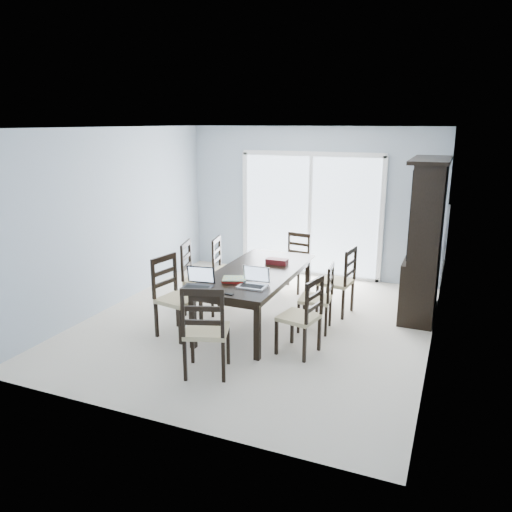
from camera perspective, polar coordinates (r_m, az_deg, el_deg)
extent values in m
plane|color=beige|center=(6.90, 0.07, -7.66)|extent=(5.00, 5.00, 0.00)
plane|color=white|center=(6.36, 0.08, 14.48)|extent=(5.00, 5.00, 0.00)
cube|color=#9BA9B9|center=(8.83, 6.29, 6.09)|extent=(4.50, 0.02, 2.60)
cube|color=#9BA9B9|center=(7.64, -15.78, 4.20)|extent=(0.02, 5.00, 2.60)
cube|color=#9BA9B9|center=(6.04, 20.22, 1.06)|extent=(0.02, 5.00, 2.60)
cube|color=gray|center=(10.06, 7.68, -0.71)|extent=(4.50, 2.00, 0.10)
cube|color=#99999E|center=(10.87, 9.16, 3.67)|extent=(4.50, 0.06, 1.10)
cube|color=black|center=(6.65, 0.07, -1.85)|extent=(1.00, 2.20, 0.04)
cube|color=black|center=(6.67, 0.07, -2.35)|extent=(0.88, 2.08, 0.10)
cube|color=black|center=(6.11, -7.22, -7.39)|extent=(0.07, 0.07, 0.69)
cube|color=black|center=(5.77, 0.15, -8.67)|extent=(0.07, 0.07, 0.69)
cube|color=black|center=(7.80, 0.01, -2.23)|extent=(0.07, 0.07, 0.69)
cube|color=black|center=(7.54, 5.94, -2.95)|extent=(0.07, 0.07, 0.69)
cube|color=black|center=(7.49, 18.26, -3.13)|extent=(0.45, 1.30, 0.85)
cube|color=black|center=(7.24, 19.20, 4.97)|extent=(0.38, 1.30, 1.30)
cube|color=black|center=(7.16, 19.42, 10.30)|extent=(0.50, 1.38, 0.05)
cube|color=black|center=(6.84, 17.33, 4.57)|extent=(0.02, 0.36, 1.18)
cube|color=black|center=(7.25, 17.66, 5.11)|extent=(0.02, 0.36, 1.18)
cube|color=black|center=(7.66, 17.95, 5.59)|extent=(0.02, 0.36, 1.18)
cube|color=silver|center=(8.86, 6.21, 4.48)|extent=(2.40, 0.02, 2.10)
cube|color=white|center=(8.71, 6.39, 11.53)|extent=(2.52, 0.05, 0.08)
cube|color=white|center=(8.84, 6.18, 4.46)|extent=(0.06, 0.05, 2.10)
cube|color=white|center=(9.09, 6.00, -1.91)|extent=(2.52, 0.05, 0.05)
cube|color=black|center=(6.79, -8.94, -6.15)|extent=(0.04, 0.04, 0.46)
cube|color=black|center=(6.52, -11.31, -7.19)|extent=(0.04, 0.04, 0.46)
cube|color=black|center=(6.55, -6.30, -6.89)|extent=(0.04, 0.04, 0.46)
cube|color=black|center=(6.27, -8.64, -8.01)|extent=(0.04, 0.04, 0.46)
cube|color=beige|center=(6.44, -8.89, -4.95)|extent=(0.52, 0.52, 0.05)
cube|color=black|center=(7.51, -7.30, -4.00)|extent=(0.05, 0.05, 0.46)
cube|color=black|center=(7.15, -8.14, -5.04)|extent=(0.05, 0.05, 0.46)
cube|color=black|center=(7.42, -4.29, -4.16)|extent=(0.05, 0.05, 0.46)
cube|color=black|center=(7.05, -4.98, -5.23)|extent=(0.05, 0.05, 0.46)
cube|color=beige|center=(7.20, -6.24, -2.69)|extent=(0.54, 0.54, 0.05)
cube|color=black|center=(7.98, -3.98, -2.86)|extent=(0.04, 0.04, 0.43)
cube|color=black|center=(7.64, -4.72, -3.71)|extent=(0.04, 0.04, 0.43)
cube|color=black|center=(7.89, -1.35, -3.04)|extent=(0.04, 0.04, 0.43)
cube|color=black|center=(7.55, -1.97, -3.90)|extent=(0.04, 0.04, 0.43)
cube|color=beige|center=(7.69, -3.03, -1.69)|extent=(0.49, 0.49, 0.05)
cube|color=black|center=(5.78, 5.56, -10.12)|extent=(0.04, 0.04, 0.42)
cube|color=black|center=(6.09, 7.24, -8.84)|extent=(0.04, 0.04, 0.42)
cube|color=black|center=(5.95, 2.35, -9.31)|extent=(0.04, 0.04, 0.42)
cube|color=black|center=(6.25, 4.15, -8.12)|extent=(0.04, 0.04, 0.42)
cube|color=beige|center=(5.92, 4.88, -7.00)|extent=(0.48, 0.48, 0.05)
cube|color=black|center=(6.48, 7.99, -7.43)|extent=(0.04, 0.04, 0.40)
cube|color=black|center=(6.81, 8.47, -6.32)|extent=(0.04, 0.04, 0.40)
cube|color=black|center=(6.54, 4.88, -7.13)|extent=(0.04, 0.04, 0.40)
cube|color=black|center=(6.86, 5.52, -6.04)|extent=(0.04, 0.04, 0.40)
cube|color=beige|center=(6.59, 6.78, -4.90)|extent=(0.43, 0.43, 0.05)
cube|color=black|center=(7.04, 9.91, -5.51)|extent=(0.04, 0.04, 0.44)
cube|color=black|center=(7.38, 10.94, -4.57)|extent=(0.04, 0.04, 0.44)
cube|color=black|center=(7.17, 7.01, -5.01)|extent=(0.04, 0.04, 0.44)
cube|color=black|center=(7.51, 8.16, -4.12)|extent=(0.04, 0.04, 0.44)
cube|color=beige|center=(7.19, 9.08, -2.97)|extent=(0.48, 0.48, 0.05)
cube|color=black|center=(5.43, -8.11, -11.76)|extent=(0.05, 0.05, 0.46)
cube|color=black|center=(5.36, -3.74, -11.99)|extent=(0.05, 0.05, 0.46)
cube|color=black|center=(5.79, -7.27, -9.95)|extent=(0.05, 0.05, 0.46)
cube|color=black|center=(5.72, -3.20, -10.14)|extent=(0.05, 0.05, 0.46)
cube|color=beige|center=(5.46, -5.65, -8.51)|extent=(0.57, 0.57, 0.05)
cube|color=black|center=(8.26, 5.95, -2.36)|extent=(0.04, 0.04, 0.41)
cube|color=black|center=(8.40, 3.71, -1.99)|extent=(0.04, 0.04, 0.41)
cube|color=black|center=(7.94, 4.86, -3.03)|extent=(0.04, 0.04, 0.41)
cube|color=black|center=(8.10, 2.56, -2.64)|extent=(0.04, 0.04, 0.41)
cube|color=beige|center=(8.11, 4.30, -0.96)|extent=(0.45, 0.45, 0.05)
cube|color=black|center=(5.99, -6.75, -3.60)|extent=(0.38, 0.29, 0.02)
cube|color=silver|center=(5.95, -6.78, -2.50)|extent=(0.31, 0.09, 0.18)
cube|color=silver|center=(5.99, -0.42, -3.49)|extent=(0.35, 0.25, 0.02)
cube|color=silver|center=(5.95, -0.43, -2.42)|extent=(0.30, 0.05, 0.18)
cube|color=maroon|center=(6.20, -2.55, -2.79)|extent=(0.30, 0.25, 0.03)
cube|color=gold|center=(6.19, -2.47, -2.58)|extent=(0.35, 0.31, 0.01)
cube|color=black|center=(5.75, -3.13, -4.37)|extent=(0.11, 0.05, 0.01)
cube|color=#4C0F14|center=(6.95, 2.41, -0.63)|extent=(0.30, 0.16, 0.07)
cube|color=brown|center=(10.32, 3.01, 2.62)|extent=(1.87, 1.68, 0.89)
cube|color=gray|center=(10.22, 3.05, 5.21)|extent=(1.92, 1.73, 0.06)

